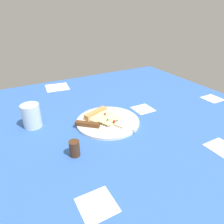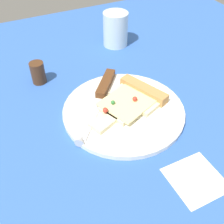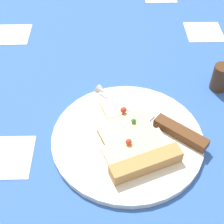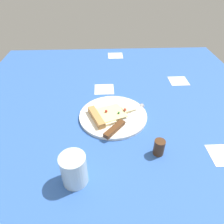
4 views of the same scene
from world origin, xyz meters
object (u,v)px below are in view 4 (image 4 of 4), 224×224
at_px(pizza_slice, 107,115).
at_px(pepper_shaker, 159,147).
at_px(knife, 122,123).
at_px(plate, 113,116).
at_px(drinking_glass, 74,169).

height_order(pizza_slice, pepper_shaker, pepper_shaker).
bearing_deg(pepper_shaker, pizza_slice, -138.95).
distance_m(knife, pepper_shaker, 0.17).
height_order(plate, drinking_glass, drinking_glass).
bearing_deg(drinking_glass, plate, 156.74).
bearing_deg(drinking_glass, pepper_shaker, 109.00).
bearing_deg(pizza_slice, plate, 90.18).
bearing_deg(knife, plate, 157.81).
bearing_deg(pizza_slice, drinking_glass, -41.26).
relative_size(pizza_slice, knife, 0.97).
distance_m(drinking_glass, pepper_shaker, 0.27).
bearing_deg(knife, pepper_shaker, -11.56).
relative_size(knife, drinking_glass, 2.01).
height_order(plate, pepper_shaker, pepper_shaker).
bearing_deg(plate, pepper_shaker, 35.06).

